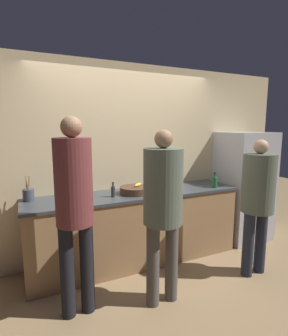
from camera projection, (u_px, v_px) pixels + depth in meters
The scene contains 12 objects.
ground_plane at pixel (149, 273), 3.19m from camera, with size 14.00×14.00×0.00m, color #8C704C.
wall_back at pixel (127, 161), 3.63m from camera, with size 5.20×0.06×2.60m.
counter at pixel (137, 226), 3.46m from camera, with size 2.77×0.69×0.93m.
refrigerator at pixel (243, 186), 4.14m from camera, with size 0.75×0.69×1.69m.
person_left at pixel (74, 201), 2.35m from camera, with size 0.33×0.33×1.86m.
person_center at pixel (163, 201), 2.52m from camera, with size 0.38×0.38×1.74m.
person_right at pixel (258, 195), 3.05m from camera, with size 0.37×0.37×1.63m.
fruit_bowl at pixel (135, 190), 3.32m from camera, with size 0.38×0.38×0.13m.
utensil_crock at pixel (28, 195), 2.98m from camera, with size 0.12×0.12×0.29m.
bottle_green at pixel (215, 182), 3.64m from camera, with size 0.08×0.08×0.21m.
bottle_dark at pixel (113, 191), 3.15m from camera, with size 0.05×0.05×0.18m.
cup_blue at pixel (173, 183), 3.72m from camera, with size 0.07×0.07×0.08m.
Camera 1 is at (-1.30, -2.65, 1.76)m, focal length 28.00 mm.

